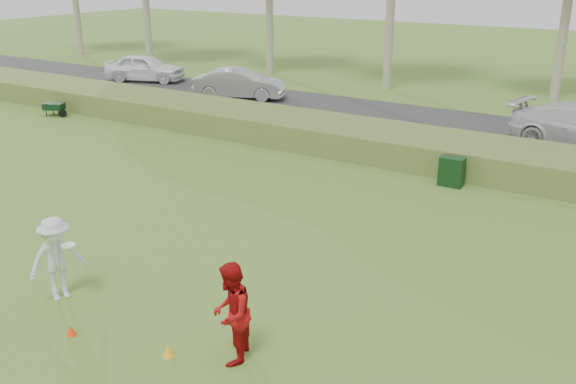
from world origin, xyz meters
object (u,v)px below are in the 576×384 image
Objects in this scene: cone_orange at (71,330)px; car_mid at (239,84)px; player_white at (57,259)px; cone_yellow at (168,350)px; utility_cabinet at (452,172)px; player_red at (231,313)px; car_left at (145,68)px.

car_mid is (-9.79, 18.34, 0.68)m from cone_orange.
player_white is 19.49m from car_mid.
player_white reaches higher than cone_yellow.
cone_orange is 12.01m from utility_cabinet.
cone_yellow is at bearing -86.02° from player_red.
player_red is 0.41× the size of car_left.
utility_cabinet is 0.20× the size of car_mid.
car_left reaches higher than car_mid.
car_mid is (-11.73, 17.88, 0.66)m from cone_yellow.
player_red is at bearing -166.74° from car_mid.
player_red is 0.41× the size of car_mid.
cone_orange is 0.05× the size of car_mid.
player_white reaches higher than utility_cabinet.
cone_yellow is 11.22m from utility_cabinet.
cone_orange is at bearing -174.82° from car_mid.
player_red reaches higher than player_white.
player_red is (4.18, 0.14, 0.03)m from player_white.
utility_cabinet is (1.12, 11.16, 0.33)m from cone_yellow.
cone_yellow is at bearing -77.71° from player_white.
car_left is (-18.95, 18.90, 0.68)m from cone_yellow.
car_mid reaches higher than cone_yellow.
cone_yellow is 26.77m from car_left.
player_white is 1.68m from cone_orange.
player_white is at bearing -112.67° from utility_cabinet.
utility_cabinet is at bearing -3.05° from player_white.
car_left is (-19.93, 18.40, -0.09)m from player_red.
car_left is at bearing 158.01° from utility_cabinet.
car_mid reaches higher than utility_cabinet.
car_mid reaches higher than cone_orange.
cone_orange is (1.26, -0.82, -0.76)m from player_white.
cone_yellow reaches higher than cone_orange.
cone_orange is (-2.92, -0.96, -0.79)m from player_red.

